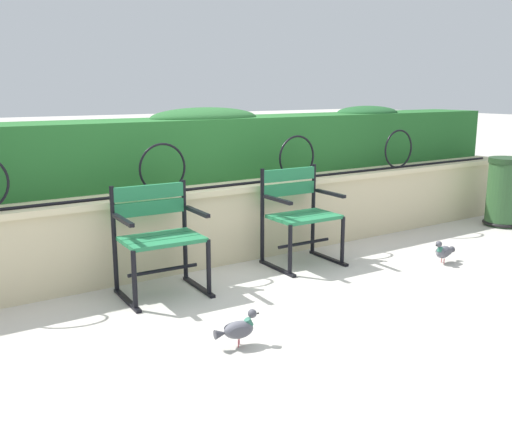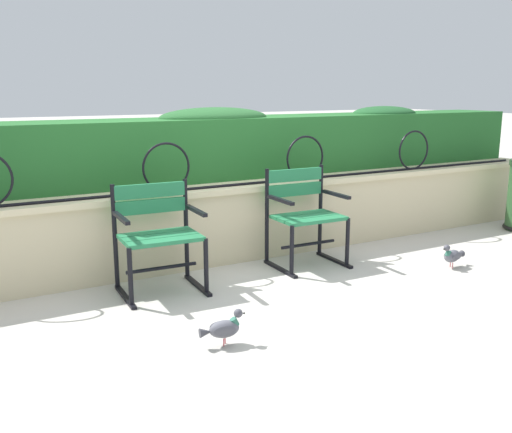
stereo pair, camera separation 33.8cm
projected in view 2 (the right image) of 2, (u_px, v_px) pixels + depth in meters
ground_plane at (264, 287)px, 4.58m from camera, size 60.00×60.00×0.00m
stone_wall at (217, 223)px, 5.22m from camera, size 8.14×0.41×0.69m
iron_arch_fence at (178, 171)px, 4.85m from camera, size 7.59×0.02×0.42m
hedge_row at (190, 146)px, 5.50m from camera, size 7.98×0.68×0.68m
park_chair_left at (157, 233)px, 4.43m from camera, size 0.65×0.55×0.83m
park_chair_right at (304, 213)px, 5.10m from camera, size 0.62×0.54×0.86m
pigeon_near_chairs at (452, 255)px, 5.06m from camera, size 0.29×0.13×0.22m
pigeon_far_side at (224, 328)px, 3.52m from camera, size 0.29×0.13×0.22m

